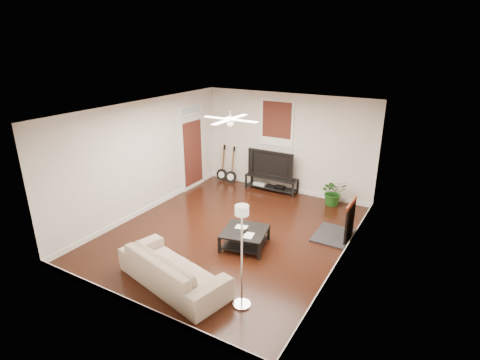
# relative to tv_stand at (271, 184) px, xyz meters

# --- Properties ---
(room) EXTENTS (5.01, 6.01, 2.81)m
(room) POSITION_rel_tv_stand_xyz_m (0.32, -2.78, 1.18)
(room) COLOR black
(room) RESTS_ON ground
(brick_accent) EXTENTS (0.02, 2.20, 2.80)m
(brick_accent) POSITION_rel_tv_stand_xyz_m (2.81, -1.78, 1.18)
(brick_accent) COLOR brown
(brick_accent) RESTS_ON floor
(fireplace) EXTENTS (0.80, 1.10, 0.92)m
(fireplace) POSITION_rel_tv_stand_xyz_m (2.52, -1.78, 0.24)
(fireplace) COLOR black
(fireplace) RESTS_ON floor
(window_back) EXTENTS (1.00, 0.06, 1.30)m
(window_back) POSITION_rel_tv_stand_xyz_m (0.02, 0.19, 1.73)
(window_back) COLOR #3F1A11
(window_back) RESTS_ON wall_back
(door_left) EXTENTS (0.08, 1.00, 2.50)m
(door_left) POSITION_rel_tv_stand_xyz_m (-2.14, -0.88, 1.03)
(door_left) COLOR white
(door_left) RESTS_ON wall_left
(tv_stand) EXTENTS (1.54, 0.41, 0.43)m
(tv_stand) POSITION_rel_tv_stand_xyz_m (0.00, 0.00, 0.00)
(tv_stand) COLOR black
(tv_stand) RESTS_ON floor
(tv) EXTENTS (1.38, 0.18, 0.79)m
(tv) POSITION_rel_tv_stand_xyz_m (-0.00, 0.02, 0.61)
(tv) COLOR black
(tv) RESTS_ON tv_stand
(coffee_table) EXTENTS (1.06, 1.06, 0.37)m
(coffee_table) POSITION_rel_tv_stand_xyz_m (0.88, -3.15, -0.03)
(coffee_table) COLOR black
(coffee_table) RESTS_ON floor
(sofa) EXTENTS (2.36, 1.36, 0.65)m
(sofa) POSITION_rel_tv_stand_xyz_m (0.43, -4.95, 0.11)
(sofa) COLOR tan
(sofa) RESTS_ON floor
(floor_lamp) EXTENTS (0.36, 0.36, 1.81)m
(floor_lamp) POSITION_rel_tv_stand_xyz_m (1.78, -4.85, 0.69)
(floor_lamp) COLOR silver
(floor_lamp) RESTS_ON floor
(potted_plant) EXTENTS (0.87, 0.84, 0.73)m
(potted_plant) POSITION_rel_tv_stand_xyz_m (1.86, -0.11, 0.15)
(potted_plant) COLOR #1B5117
(potted_plant) RESTS_ON floor
(guitar_left) EXTENTS (0.37, 0.28, 1.14)m
(guitar_left) POSITION_rel_tv_stand_xyz_m (-1.69, -0.03, 0.35)
(guitar_left) COLOR black
(guitar_left) RESTS_ON floor
(guitar_right) EXTENTS (0.39, 0.31, 1.14)m
(guitar_right) POSITION_rel_tv_stand_xyz_m (-1.34, -0.06, 0.35)
(guitar_right) COLOR black
(guitar_right) RESTS_ON floor
(ceiling_fan) EXTENTS (1.24, 1.24, 0.32)m
(ceiling_fan) POSITION_rel_tv_stand_xyz_m (0.32, -2.78, 2.38)
(ceiling_fan) COLOR white
(ceiling_fan) RESTS_ON ceiling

